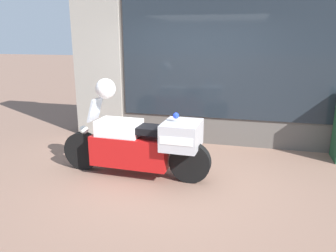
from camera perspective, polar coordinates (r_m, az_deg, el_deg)
The scene contains 5 objects.
ground_plane at distance 5.03m, azimuth 1.59°, elevation -9.21°, with size 60.00×60.00×0.00m, color #7A5B4C.
shop_building at distance 6.62m, azimuth 1.98°, elevation 13.72°, with size 5.24×0.55×3.79m.
window_display at distance 6.71m, azimuth 9.17°, elevation 1.42°, with size 3.76×0.30×2.10m.
paramedic_motorcycle at distance 4.96m, azimuth -4.41°, elevation -3.11°, with size 2.39×0.65×1.18m.
white_helmet at distance 5.00m, azimuth -10.82°, elevation 6.42°, with size 0.30×0.30×0.30m, color white.
Camera 1 is at (0.99, -4.46, 2.09)m, focal length 35.00 mm.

